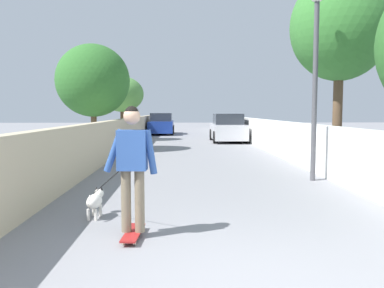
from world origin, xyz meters
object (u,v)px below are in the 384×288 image
at_px(person_skateboarder, 132,159).
at_px(car_far, 161,124).
at_px(lamp_post, 316,51).
at_px(dog, 95,201).
at_px(skateboard, 133,233).
at_px(tree_left_near, 122,94).
at_px(tree_right_far, 340,28).
at_px(car_near, 228,129).
at_px(tree_left_mid, 93,81).

relative_size(person_skateboarder, car_far, 0.38).
height_order(lamp_post, dog, lamp_post).
bearing_deg(car_far, lamp_post, -166.62).
xyz_separation_m(skateboard, car_far, (23.55, 0.75, 0.65)).
distance_m(tree_left_near, tree_right_far, 13.93).
distance_m(dog, car_near, 15.93).
bearing_deg(tree_left_mid, tree_right_far, -124.38).
bearing_deg(person_skateboarder, tree_left_near, 8.80).
relative_size(tree_left_near, tree_right_far, 0.66).
distance_m(tree_right_far, car_far, 18.91).
relative_size(tree_left_near, car_near, 0.94).
height_order(tree_left_near, person_skateboarder, tree_left_near).
bearing_deg(lamp_post, tree_right_far, -36.76).
distance_m(tree_left_mid, lamp_post, 9.87).
xyz_separation_m(tree_left_mid, car_far, (12.19, -2.22, -2.21)).
xyz_separation_m(person_skateboarder, car_far, (23.55, 0.75, -0.34)).
bearing_deg(car_far, skateboard, -178.17).
distance_m(tree_right_far, skateboard, 8.68).
bearing_deg(car_far, dog, -179.91).
distance_m(lamp_post, person_skateboarder, 6.07).
xyz_separation_m(car_near, car_far, (7.11, 4.00, 0.00)).
bearing_deg(car_near, tree_right_far, -170.23).
bearing_deg(car_near, car_far, 29.33).
relative_size(tree_left_mid, dog, 3.29).
bearing_deg(tree_left_near, skateboard, -171.20).
bearing_deg(car_near, tree_left_near, 81.19).
xyz_separation_m(tree_left_mid, lamp_post, (-7.14, -6.82, 0.18)).
xyz_separation_m(tree_right_far, lamp_post, (-1.64, 1.22, -0.88)).
bearing_deg(skateboard, dog, 35.22).
bearing_deg(skateboard, tree_right_far, -40.80).
xyz_separation_m(tree_left_near, car_near, (-0.92, -5.93, -1.92)).
relative_size(tree_left_mid, lamp_post, 0.97).
xyz_separation_m(skateboard, car_near, (16.45, -3.24, 0.65)).
bearing_deg(person_skateboarder, car_far, 1.83).
bearing_deg(tree_left_near, tree_right_far, -146.03).
xyz_separation_m(tree_right_far, person_skateboarder, (-5.86, 5.06, -2.93)).
height_order(tree_left_near, car_far, tree_left_near).
distance_m(tree_left_mid, skateboard, 12.09).
distance_m(skateboard, car_far, 23.58).
relative_size(tree_right_far, lamp_post, 1.20).
distance_m(tree_right_far, person_skateboarder, 8.28).
xyz_separation_m(tree_left_mid, skateboard, (-11.36, -2.98, -2.86)).
height_order(tree_right_far, dog, tree_right_far).
bearing_deg(person_skateboarder, tree_right_far, -40.80).
bearing_deg(lamp_post, tree_left_near, 26.43).
distance_m(tree_left_near, lamp_post, 14.68).
height_order(dog, car_near, car_near).
height_order(tree_left_mid, person_skateboarder, tree_left_mid).
bearing_deg(skateboard, lamp_post, -42.25).
bearing_deg(dog, car_near, -14.40).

